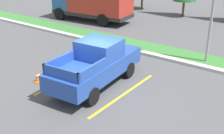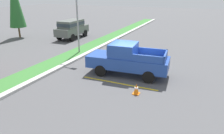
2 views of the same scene
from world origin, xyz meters
TOP-DOWN VIEW (x-y plane):
  - ground_plane at (0.00, 0.00)m, footprint 120.00×120.00m
  - parking_line_near at (-1.70, 0.14)m, footprint 0.12×4.80m
  - parking_line_far at (1.40, 0.14)m, footprint 0.12×4.80m
  - curb_strip at (0.00, 5.00)m, footprint 56.00×0.40m
  - grass_median at (0.00, 6.10)m, footprint 56.00×1.80m
  - pickup_truck_main at (-0.16, 0.19)m, footprint 2.32×5.36m
  - suv_distant at (7.73, 9.90)m, footprint 4.66×2.08m
  - street_light at (2.96, 5.74)m, footprint 0.24×1.49m
  - cypress_tree_rightmost at (5.46, 15.79)m, footprint 1.82×1.82m
  - traffic_cone at (-2.56, -1.25)m, footprint 0.36×0.36m

SIDE VIEW (x-z plane):
  - ground_plane at x=0.00m, z-range 0.00..0.00m
  - parking_line_near at x=-1.70m, z-range 0.00..0.01m
  - parking_line_far at x=1.40m, z-range 0.00..0.01m
  - grass_median at x=0.00m, z-range 0.00..0.06m
  - curb_strip at x=0.00m, z-range 0.00..0.15m
  - traffic_cone at x=-2.56m, z-range -0.01..0.59m
  - pickup_truck_main at x=-0.16m, z-range -0.01..2.09m
  - suv_distant at x=7.73m, z-range 0.19..2.29m
  - street_light at x=2.96m, z-range 0.54..7.09m
  - cypress_tree_rightmost at x=5.46m, z-range 0.62..7.64m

